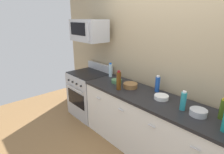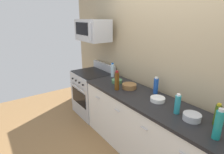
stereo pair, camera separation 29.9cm
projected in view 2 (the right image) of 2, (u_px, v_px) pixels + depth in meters
ground_plane at (144, 153)px, 2.76m from camera, size 6.49×6.49×0.00m
back_wall at (169, 64)px, 2.56m from camera, size 5.40×0.10×2.70m
counter_unit at (145, 127)px, 2.62m from camera, size 2.31×0.66×0.92m
range_oven at (93, 93)px, 3.80m from camera, size 0.76×0.69×1.07m
microwave at (93, 30)px, 3.41m from camera, size 0.74×0.44×0.40m
bottle_soda_blue at (156, 86)px, 2.61m from camera, size 0.07×0.07×0.25m
bottle_sparkling_teal at (218, 125)px, 1.62m from camera, size 0.07×0.07×0.31m
bottle_water_clear at (113, 70)px, 3.35m from camera, size 0.07×0.07×0.27m
bottle_wine_amber at (117, 81)px, 2.73m from camera, size 0.07×0.07×0.30m
bottle_olive_oil at (217, 115)px, 1.84m from camera, size 0.06×0.06×0.24m
bottle_dish_soap at (177, 104)px, 2.06m from camera, size 0.07×0.07×0.24m
bowl_wooden_salad at (129, 86)px, 2.82m from camera, size 0.23×0.23×0.07m
bowl_white_ceramic at (158, 99)px, 2.39m from camera, size 0.19×0.19×0.05m
bowl_green_glaze at (117, 81)px, 3.06m from camera, size 0.18×0.18×0.06m
bowl_steel_prep at (192, 117)px, 1.95m from camera, size 0.19×0.19×0.07m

